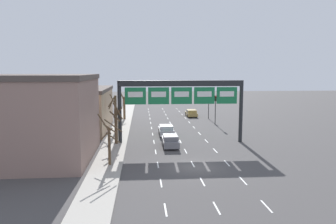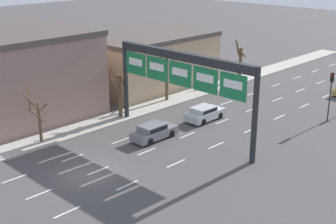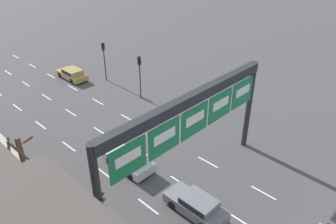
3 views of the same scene
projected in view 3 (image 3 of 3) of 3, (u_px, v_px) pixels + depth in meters
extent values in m
cube|color=white|center=(148.00, 206.00, 22.22)|extent=(0.12, 2.00, 0.01)
cube|color=white|center=(104.00, 173.00, 25.22)|extent=(0.12, 2.00, 0.01)
cube|color=white|center=(69.00, 146.00, 28.22)|extent=(0.12, 2.00, 0.01)
cube|color=white|center=(41.00, 125.00, 31.22)|extent=(0.12, 2.00, 0.01)
cube|color=white|center=(17.00, 107.00, 34.23)|extent=(0.12, 2.00, 0.01)
cube|color=white|center=(238.00, 219.00, 21.29)|extent=(0.12, 2.00, 0.01)
cube|color=white|center=(181.00, 182.00, 24.29)|extent=(0.12, 2.00, 0.01)
cube|color=white|center=(136.00, 154.00, 27.29)|extent=(0.12, 2.00, 0.01)
cube|color=white|center=(100.00, 131.00, 30.29)|extent=(0.12, 2.00, 0.01)
cube|color=white|center=(71.00, 113.00, 33.29)|extent=(0.12, 2.00, 0.01)
cube|color=white|center=(46.00, 97.00, 36.29)|extent=(0.12, 2.00, 0.01)
cube|color=white|center=(26.00, 84.00, 39.29)|extent=(0.12, 2.00, 0.01)
cube|color=white|center=(8.00, 73.00, 42.29)|extent=(0.12, 2.00, 0.01)
cube|color=white|center=(264.00, 193.00, 23.35)|extent=(0.12, 2.00, 0.01)
cube|color=white|center=(208.00, 162.00, 26.35)|extent=(0.12, 2.00, 0.01)
cube|color=white|center=(164.00, 138.00, 29.35)|extent=(0.12, 2.00, 0.01)
cube|color=white|center=(128.00, 118.00, 32.35)|extent=(0.12, 2.00, 0.01)
cube|color=white|center=(98.00, 102.00, 35.35)|extent=(0.12, 2.00, 0.01)
cube|color=white|center=(72.00, 88.00, 38.36)|extent=(0.12, 2.00, 0.01)
cube|color=white|center=(51.00, 76.00, 41.36)|extent=(0.12, 2.00, 0.01)
cube|color=white|center=(32.00, 66.00, 44.36)|extent=(0.12, 2.00, 0.01)
cube|color=white|center=(16.00, 57.00, 47.36)|extent=(0.12, 2.00, 0.01)
cylinder|color=#232628|center=(99.00, 203.00, 17.34)|extent=(0.46, 0.46, 7.62)
cylinder|color=#232628|center=(249.00, 106.00, 26.60)|extent=(0.46, 0.46, 7.62)
cube|color=#232628|center=(191.00, 99.00, 20.24)|extent=(14.80, 0.60, 0.70)
cube|color=#197542|center=(128.00, 160.00, 17.32)|extent=(2.50, 0.08, 2.01)
cube|color=white|center=(128.00, 158.00, 17.21)|extent=(1.75, 0.02, 0.64)
cube|color=#197542|center=(164.00, 139.00, 19.04)|extent=(2.50, 0.08, 2.01)
cube|color=white|center=(165.00, 136.00, 18.93)|extent=(1.75, 0.02, 0.64)
cube|color=#197542|center=(195.00, 121.00, 20.76)|extent=(2.50, 0.08, 2.01)
cube|color=white|center=(195.00, 119.00, 20.65)|extent=(1.75, 0.02, 0.64)
cube|color=#197542|center=(220.00, 106.00, 22.49)|extent=(2.50, 0.08, 2.01)
cube|color=white|center=(221.00, 104.00, 22.37)|extent=(1.75, 0.02, 0.64)
cube|color=#197542|center=(242.00, 93.00, 24.21)|extent=(2.50, 0.08, 2.01)
cube|color=white|center=(243.00, 91.00, 24.09)|extent=(1.75, 0.02, 0.64)
cube|color=slate|center=(195.00, 207.00, 21.49)|extent=(1.75, 4.36, 0.70)
cube|color=slate|center=(199.00, 202.00, 21.03)|extent=(1.61, 2.27, 0.51)
cube|color=black|center=(199.00, 202.00, 21.03)|extent=(1.65, 2.08, 0.36)
cylinder|color=black|center=(173.00, 205.00, 21.89)|extent=(0.22, 0.66, 0.66)
cylinder|color=black|center=(188.00, 193.00, 22.87)|extent=(0.22, 0.66, 0.66)
cylinder|color=black|center=(219.00, 213.00, 21.31)|extent=(0.22, 0.66, 0.66)
cube|color=#A88947|center=(72.00, 75.00, 40.40)|extent=(1.86, 4.51, 0.60)
cube|color=#A88947|center=(72.00, 71.00, 39.96)|extent=(1.71, 2.34, 0.51)
cube|color=black|center=(72.00, 71.00, 39.96)|extent=(1.74, 2.16, 0.37)
cylinder|color=black|center=(60.00, 75.00, 40.77)|extent=(0.22, 0.66, 0.66)
cylinder|color=black|center=(72.00, 71.00, 41.82)|extent=(0.22, 0.66, 0.66)
cylinder|color=black|center=(72.00, 81.00, 39.14)|extent=(0.22, 0.66, 0.66)
cylinder|color=black|center=(84.00, 77.00, 40.19)|extent=(0.22, 0.66, 0.66)
cube|color=#B7B7BC|center=(128.00, 161.00, 25.58)|extent=(1.88, 4.24, 0.74)
cube|color=#B7B7BC|center=(130.00, 156.00, 25.13)|extent=(1.73, 2.21, 0.47)
cube|color=black|center=(130.00, 156.00, 25.13)|extent=(1.77, 2.03, 0.34)
cylinder|color=black|center=(110.00, 161.00, 25.93)|extent=(0.22, 0.66, 0.66)
cylinder|color=black|center=(127.00, 152.00, 27.00)|extent=(0.22, 0.66, 0.66)
cylinder|color=black|center=(131.00, 176.00, 24.40)|extent=(0.22, 0.66, 0.66)
cylinder|color=black|center=(148.00, 166.00, 25.47)|extent=(0.22, 0.66, 0.66)
cylinder|color=black|center=(140.00, 82.00, 35.21)|extent=(0.12, 0.12, 3.88)
cube|color=black|center=(139.00, 61.00, 34.02)|extent=(0.30, 0.24, 0.90)
sphere|color=red|center=(140.00, 58.00, 33.79)|extent=(0.20, 0.20, 0.20)
sphere|color=#412F0C|center=(140.00, 61.00, 33.94)|extent=(0.20, 0.20, 0.20)
sphere|color=#0E3515|center=(140.00, 64.00, 34.09)|extent=(0.20, 0.20, 0.20)
cylinder|color=black|center=(105.00, 66.00, 39.33)|extent=(0.12, 0.12, 3.80)
cube|color=black|center=(103.00, 47.00, 38.16)|extent=(0.30, 0.24, 0.90)
sphere|color=#3D0E0C|center=(104.00, 44.00, 37.93)|extent=(0.20, 0.20, 0.20)
sphere|color=#412F0C|center=(104.00, 47.00, 38.08)|extent=(0.20, 0.20, 0.20)
sphere|color=green|center=(104.00, 49.00, 38.23)|extent=(0.20, 0.20, 0.20)
cylinder|color=brown|center=(26.00, 171.00, 21.24)|extent=(0.34, 0.34, 5.20)
cylinder|color=brown|center=(28.00, 140.00, 20.63)|extent=(0.32, 1.34, 1.05)
cylinder|color=brown|center=(10.00, 154.00, 20.31)|extent=(0.80, 1.32, 1.61)
cylinder|color=brown|center=(21.00, 153.00, 19.93)|extent=(1.18, 0.56, 2.10)
cylinder|color=brown|center=(9.00, 152.00, 20.28)|extent=(0.92, 1.33, 1.29)
cylinder|color=brown|center=(106.00, 210.00, 16.55)|extent=(1.19, 0.78, 2.10)
cylinder|color=brown|center=(97.00, 206.00, 17.18)|extent=(0.87, 0.73, 1.09)
cylinder|color=brown|center=(104.00, 223.00, 16.58)|extent=(1.35, 0.28, 1.33)
cylinder|color=brown|center=(94.00, 204.00, 17.25)|extent=(1.23, 0.62, 1.35)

